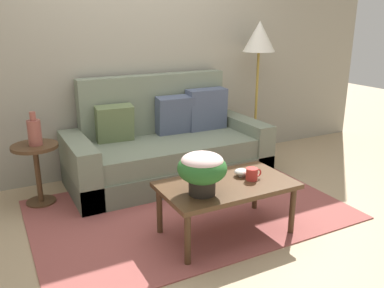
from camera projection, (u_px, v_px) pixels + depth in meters
The scene contains 11 objects.
ground_plane at pixel (192, 213), 3.47m from camera, with size 14.00×14.00×0.00m, color tan.
wall_back at pixel (133, 37), 4.17m from camera, with size 6.40×0.12×2.86m, color gray.
area_rug at pixel (189, 209), 3.53m from camera, with size 2.62×1.74×0.01m, color #994C47.
couch at pixel (167, 148), 4.17m from camera, with size 2.02×0.90×1.05m.
coffee_table at pixel (226, 189), 3.04m from camera, with size 1.01×0.58×0.43m.
side_table at pixel (37, 163), 3.54m from camera, with size 0.40×0.40×0.56m.
floor_lamp at pixel (259, 47), 4.53m from camera, with size 0.36×0.36×1.59m.
potted_plant at pixel (202, 168), 2.78m from camera, with size 0.35×0.35×0.31m.
coffee_mug at pixel (252, 174), 3.07m from camera, with size 0.14×0.09×0.09m.
snack_bowl at pixel (241, 172), 3.14m from camera, with size 0.11×0.11×0.06m.
table_vase at pixel (34, 132), 3.45m from camera, with size 0.12×0.12×0.29m.
Camera 1 is at (-1.45, -2.77, 1.61)m, focal length 37.51 mm.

